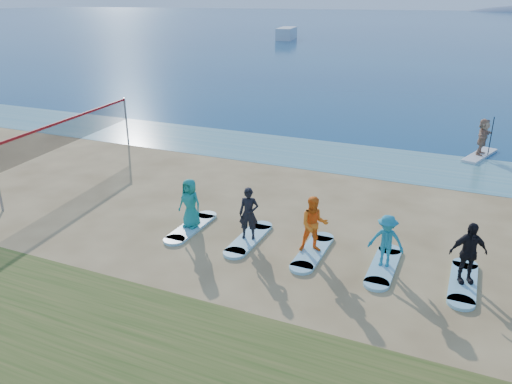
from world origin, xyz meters
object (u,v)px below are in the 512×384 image
at_px(surfboard_4, 463,282).
at_px(volleyball_net, 71,130).
at_px(student_2, 314,225).
at_px(student_3, 386,241).
at_px(boat_offshore_a, 286,39).
at_px(surfboard_1, 249,239).
at_px(student_4, 468,253).
at_px(student_0, 190,203).
at_px(surfboard_2, 313,252).
at_px(surfboard_3, 384,266).
at_px(student_1, 249,214).
at_px(paddleboarder, 483,137).
at_px(surfboard_0, 191,227).
at_px(paddleboard, 480,155).

bearing_deg(surfboard_4, volleyball_net, 169.71).
height_order(student_2, student_3, student_2).
bearing_deg(boat_offshore_a, surfboard_1, -81.26).
height_order(student_3, student_4, student_4).
distance_m(student_0, surfboard_2, 4.37).
bearing_deg(volleyball_net, student_4, -10.29).
distance_m(volleyball_net, surfboard_3, 14.51).
bearing_deg(surfboard_1, student_0, 180.00).
bearing_deg(surfboard_3, surfboard_4, 0.00).
relative_size(surfboard_1, student_2, 1.26).
relative_size(student_1, surfboard_2, 0.77).
xyz_separation_m(surfboard_4, student_4, (0.00, 0.00, 0.91)).
height_order(surfboard_4, student_4, student_4).
xyz_separation_m(volleyball_net, surfboard_3, (14.09, -2.95, -1.86)).
height_order(surfboard_1, surfboard_4, same).
distance_m(student_3, surfboard_4, 2.29).
relative_size(paddleboarder, surfboard_1, 0.80).
bearing_deg(surfboard_0, boat_offshore_a, 108.49).
height_order(surfboard_2, surfboard_4, same).
height_order(surfboard_2, student_3, student_3).
distance_m(surfboard_1, surfboard_3, 4.28).
bearing_deg(student_1, surfboard_2, -15.56).
height_order(volleyball_net, surfboard_4, volleyball_net).
distance_m(surfboard_0, surfboard_3, 6.42).
relative_size(paddleboard, surfboard_0, 1.36).
relative_size(paddleboard, student_4, 1.73).
bearing_deg(student_2, student_1, 155.73).
bearing_deg(surfboard_2, surfboard_4, 0.00).
distance_m(surfboard_1, student_3, 4.36).
xyz_separation_m(paddleboard, student_1, (-6.54, -12.80, 0.88)).
bearing_deg(boat_offshore_a, surfboard_2, -79.86).
xyz_separation_m(volleyball_net, student_3, (14.09, -2.95, -1.04)).
distance_m(surfboard_0, surfboard_4, 8.56).
bearing_deg(student_3, paddleboarder, 79.44).
distance_m(surfboard_1, surfboard_2, 2.14).
bearing_deg(student_4, surfboard_1, 155.20).
distance_m(paddleboarder, student_2, 13.53).
bearing_deg(paddleboarder, student_0, 158.00).
bearing_deg(student_4, student_0, 155.20).
bearing_deg(surfboard_3, student_4, 0.00).
relative_size(student_2, surfboard_4, 0.79).
height_order(paddleboard, paddleboarder, paddleboarder).
bearing_deg(paddleboard, student_3, -81.69).
height_order(paddleboard, surfboard_1, paddleboard).
relative_size(student_2, student_4, 1.01).
bearing_deg(surfboard_3, student_1, 180.00).
relative_size(paddleboard, paddleboarder, 1.71).
bearing_deg(surfboard_1, student_2, 0.00).
xyz_separation_m(surfboard_1, surfboard_3, (4.28, 0.00, 0.00)).
relative_size(volleyball_net, boat_offshore_a, 1.07).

